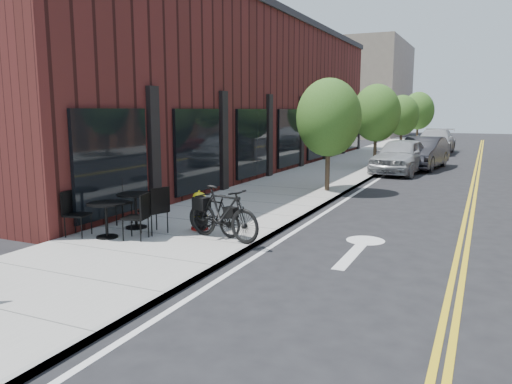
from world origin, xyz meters
The scene contains 16 objects.
ground centered at (0.00, 0.00, 0.00)m, with size 120.00×120.00×0.00m, color black.
sidewalk_near centered at (-2.00, 10.00, 0.06)m, with size 4.00×70.00×0.12m, color #9E9B93.
building_near centered at (-6.50, 14.00, 3.50)m, with size 5.00×28.00×7.00m, color #441915.
bg_building_left centered at (-8.00, 48.00, 5.00)m, with size 8.00×14.00×10.00m, color #726656.
tree_near_a centered at (-0.60, 9.00, 2.60)m, with size 2.20×2.20×3.81m.
tree_near_b centered at (-0.60, 17.00, 2.71)m, with size 2.30×2.30×3.98m.
tree_near_c centered at (-0.60, 25.00, 2.53)m, with size 2.10×2.10×3.67m.
tree_near_d centered at (-0.60, 33.00, 2.79)m, with size 2.40×2.40×4.11m.
fire_hydrant centered at (-1.63, 2.23, 0.55)m, with size 0.49×0.49×0.91m.
bicycle_left centered at (-1.08, 1.92, 0.59)m, with size 0.44×1.55×0.93m, color black.
bicycle_right centered at (-0.69, 1.65, 0.70)m, with size 0.54×1.92×1.15m, color black.
bistro_set_b centered at (-3.08, 0.74, 0.62)m, with size 1.90×0.95×1.00m.
bistro_set_c centered at (-3.07, 1.73, 0.66)m, with size 2.02×1.12×1.06m.
parked_car_a centered at (0.81, 15.84, 0.80)m, with size 1.90×4.72×1.61m, color #9B9EA2.
parked_car_b centered at (1.50, 18.14, 0.78)m, with size 1.65×4.74×1.56m, color black.
parked_car_c centered at (1.23, 27.60, 0.81)m, with size 2.27×5.59×1.62m, color #9E9FA3.
Camera 1 is at (4.28, -7.50, 2.87)m, focal length 35.00 mm.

